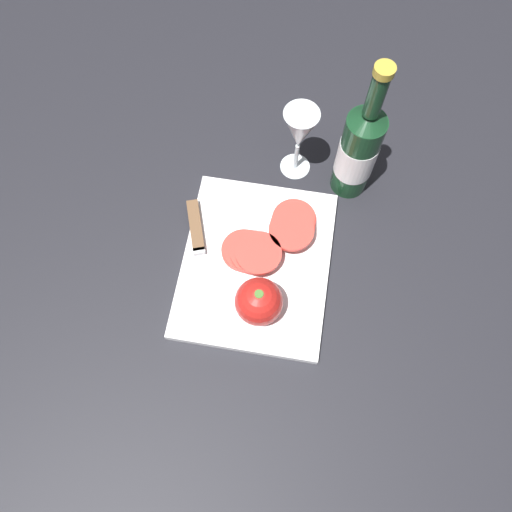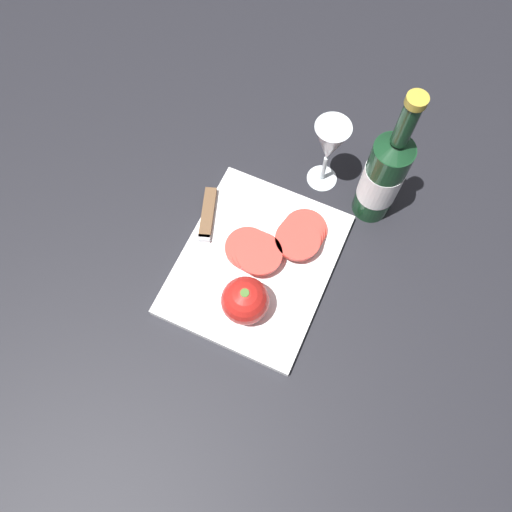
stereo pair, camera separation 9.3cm
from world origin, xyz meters
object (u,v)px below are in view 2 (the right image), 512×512
(knife, at_px, (206,226))
(tomato_slice_stack_far, at_px, (301,234))
(whole_tomato, at_px, (245,301))
(tomato_slice_stack_near, at_px, (252,250))
(wine_glass, at_px, (329,145))
(wine_bottle, at_px, (383,176))

(knife, bearing_deg, tomato_slice_stack_far, 87.94)
(whole_tomato, xyz_separation_m, knife, (0.12, 0.14, -0.04))
(knife, height_order, tomato_slice_stack_near, tomato_slice_stack_near)
(wine_glass, height_order, tomato_slice_stack_near, wine_glass)
(wine_glass, bearing_deg, whole_tomato, 175.71)
(wine_glass, relative_size, tomato_slice_stack_near, 1.42)
(wine_glass, relative_size, knife, 0.65)
(tomato_slice_stack_near, bearing_deg, whole_tomato, -161.74)
(wine_bottle, bearing_deg, tomato_slice_stack_far, 142.78)
(wine_glass, height_order, whole_tomato, wine_glass)
(knife, relative_size, tomato_slice_stack_far, 2.17)
(wine_glass, bearing_deg, wine_bottle, -100.81)
(whole_tomato, xyz_separation_m, tomato_slice_stack_far, (0.17, -0.04, -0.03))
(wine_bottle, xyz_separation_m, whole_tomato, (-0.30, 0.14, -0.06))
(wine_bottle, distance_m, wine_glass, 0.12)
(wine_bottle, height_order, tomato_slice_stack_far, wine_bottle)
(knife, bearing_deg, whole_tomato, 30.70)
(wine_bottle, distance_m, tomato_slice_stack_far, 0.18)
(whole_tomato, bearing_deg, tomato_slice_stack_near, 18.26)
(knife, height_order, tomato_slice_stack_far, tomato_slice_stack_far)
(wine_glass, xyz_separation_m, knife, (-0.21, 0.16, -0.09))
(wine_glass, distance_m, whole_tomato, 0.33)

